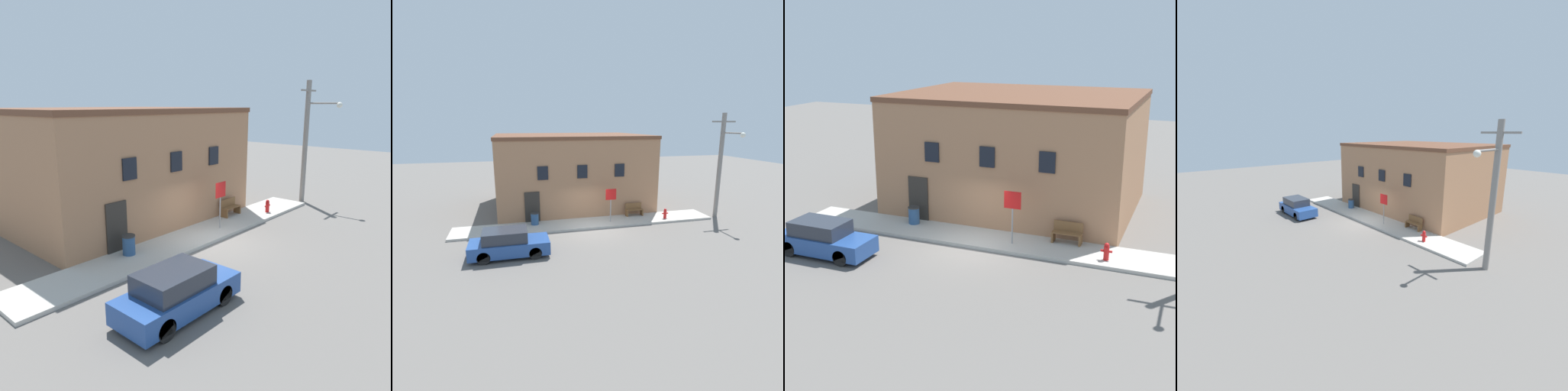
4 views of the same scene
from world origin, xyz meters
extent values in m
plane|color=#66605B|center=(0.00, 0.00, 0.00)|extent=(80.00, 80.00, 0.00)
cube|color=#BCB7AD|center=(0.00, 1.09, 0.07)|extent=(17.43, 2.18, 0.15)
cube|color=#A87551|center=(-0.16, 6.65, 2.77)|extent=(11.51, 8.93, 5.54)
cube|color=brown|center=(-0.16, 6.65, 5.66)|extent=(11.61, 9.03, 0.24)
cube|color=black|center=(-2.85, 2.15, 3.44)|extent=(0.70, 0.08, 0.90)
cube|color=black|center=(-0.16, 2.15, 3.44)|extent=(0.70, 0.08, 0.90)
cube|color=black|center=(2.52, 2.15, 3.44)|extent=(0.70, 0.08, 0.90)
cube|color=#2D2823|center=(-3.61, 2.15, 1.10)|extent=(1.00, 0.08, 2.20)
cylinder|color=red|center=(5.42, 0.62, 0.42)|extent=(0.21, 0.21, 0.56)
sphere|color=red|center=(5.42, 0.62, 0.76)|extent=(0.19, 0.19, 0.19)
cylinder|color=red|center=(5.26, 0.62, 0.51)|extent=(0.12, 0.09, 0.09)
cylinder|color=red|center=(5.58, 0.62, 0.51)|extent=(0.12, 0.09, 0.09)
cylinder|color=gray|center=(1.48, 0.87, 1.28)|extent=(0.06, 0.06, 2.26)
cube|color=red|center=(1.48, 0.85, 2.04)|extent=(0.73, 0.02, 0.73)
cube|color=brown|center=(3.00, 1.77, 0.36)|extent=(0.08, 0.44, 0.43)
cube|color=brown|center=(4.16, 1.77, 0.36)|extent=(0.08, 0.44, 0.43)
cube|color=brown|center=(3.58, 1.77, 0.59)|extent=(1.24, 0.44, 0.04)
cube|color=brown|center=(3.58, 1.97, 0.82)|extent=(1.24, 0.04, 0.42)
cylinder|color=#2D517F|center=(-3.53, 1.53, 0.52)|extent=(0.50, 0.50, 0.74)
cylinder|color=#2D2D2D|center=(-3.53, 1.53, 0.92)|extent=(0.53, 0.53, 0.06)
cylinder|color=black|center=(-3.92, -2.09, 0.32)|extent=(0.64, 0.20, 0.64)
cylinder|color=black|center=(-3.92, -3.50, 0.32)|extent=(0.64, 0.20, 0.64)
cylinder|color=black|center=(-6.39, -2.09, 0.32)|extent=(0.64, 0.20, 0.64)
cylinder|color=black|center=(-6.39, -3.50, 0.32)|extent=(0.64, 0.20, 0.64)
cube|color=#23478C|center=(-5.16, -2.80, 0.51)|extent=(3.98, 1.61, 0.67)
cube|color=#282D38|center=(-5.35, -2.80, 1.13)|extent=(2.19, 1.41, 0.57)
camera|label=1|loc=(-12.39, -9.87, 5.98)|focal=35.00mm
camera|label=2|loc=(-4.89, -17.84, 6.59)|focal=28.00mm
camera|label=3|loc=(8.39, -19.22, 8.48)|focal=50.00mm
camera|label=4|loc=(14.86, -11.61, 6.79)|focal=24.00mm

